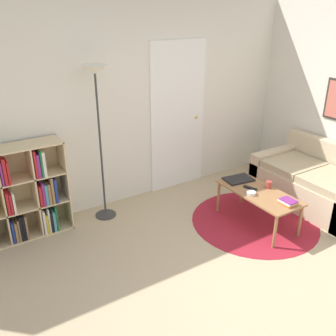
# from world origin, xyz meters

# --- Properties ---
(ground_plane) EXTENTS (14.00, 14.00, 0.00)m
(ground_plane) POSITION_xyz_m (0.00, 0.00, 0.00)
(ground_plane) COLOR tan
(wall_back) EXTENTS (7.66, 0.11, 2.60)m
(wall_back) POSITION_xyz_m (0.03, 2.39, 1.29)
(wall_back) COLOR silver
(wall_back) RESTS_ON ground_plane
(wall_right) EXTENTS (0.08, 5.36, 2.60)m
(wall_right) POSITION_xyz_m (2.35, 1.18, 1.30)
(wall_right) COLOR silver
(wall_right) RESTS_ON ground_plane
(rug) EXTENTS (1.57, 1.57, 0.01)m
(rug) POSITION_xyz_m (0.83, 0.95, 0.00)
(rug) COLOR maroon
(rug) RESTS_ON ground_plane
(bookshelf) EXTENTS (1.08, 0.34, 1.11)m
(bookshelf) POSITION_xyz_m (-1.71, 2.17, 0.51)
(bookshelf) COLOR beige
(bookshelf) RESTS_ON ground_plane
(floor_lamp) EXTENTS (0.29, 0.29, 1.90)m
(floor_lamp) POSITION_xyz_m (-0.69, 2.08, 1.58)
(floor_lamp) COLOR #333333
(floor_lamp) RESTS_ON ground_plane
(couch) EXTENTS (0.92, 1.54, 0.78)m
(couch) POSITION_xyz_m (1.92, 0.90, 0.27)
(couch) COLOR #CCB793
(couch) RESTS_ON ground_plane
(coffee_table) EXTENTS (0.49, 1.05, 0.44)m
(coffee_table) POSITION_xyz_m (0.82, 0.91, 0.39)
(coffee_table) COLOR #996B42
(coffee_table) RESTS_ON ground_plane
(laptop) EXTENTS (0.39, 0.29, 0.02)m
(laptop) POSITION_xyz_m (0.83, 1.29, 0.45)
(laptop) COLOR black
(laptop) RESTS_ON coffee_table
(bowl) EXTENTS (0.11, 0.11, 0.04)m
(bowl) POSITION_xyz_m (0.69, 0.91, 0.46)
(bowl) COLOR silver
(bowl) RESTS_ON coffee_table
(book_stack_on_table) EXTENTS (0.15, 0.18, 0.05)m
(book_stack_on_table) POSITION_xyz_m (0.87, 0.52, 0.47)
(book_stack_on_table) COLOR orange
(book_stack_on_table) RESTS_ON coffee_table
(cup) EXTENTS (0.08, 0.08, 0.09)m
(cup) POSITION_xyz_m (0.99, 0.92, 0.48)
(cup) COLOR #A33D33
(cup) RESTS_ON coffee_table
(remote) EXTENTS (0.10, 0.18, 0.02)m
(remote) POSITION_xyz_m (0.78, 1.02, 0.45)
(remote) COLOR black
(remote) RESTS_ON coffee_table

